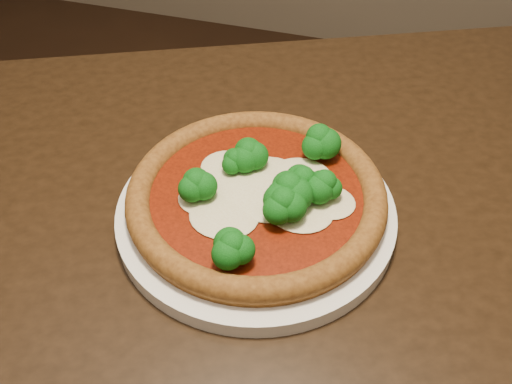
# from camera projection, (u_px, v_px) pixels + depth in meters

# --- Properties ---
(dining_table) EXTENTS (1.33, 1.24, 0.75)m
(dining_table) POSITION_uv_depth(u_px,v_px,m) (261.00, 319.00, 0.65)
(dining_table) COLOR black
(dining_table) RESTS_ON floor
(plate) EXTENTS (0.30, 0.30, 0.02)m
(plate) POSITION_uv_depth(u_px,v_px,m) (256.00, 212.00, 0.62)
(plate) COLOR white
(plate) RESTS_ON dining_table
(pizza) EXTENTS (0.28, 0.28, 0.06)m
(pizza) POSITION_uv_depth(u_px,v_px,m) (261.00, 192.00, 0.61)
(pizza) COLOR brown
(pizza) RESTS_ON plate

